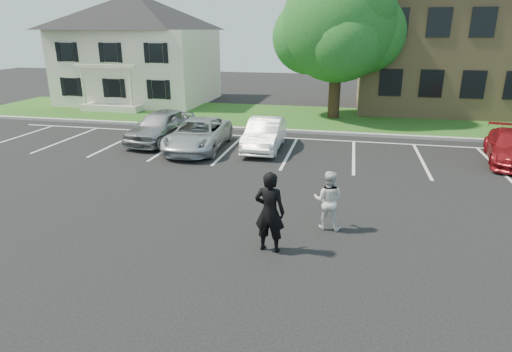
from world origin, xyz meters
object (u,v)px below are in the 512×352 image
at_px(man_black_suit, 270,212).
at_px(car_silver_minivan, 198,135).
at_px(car_silver_west, 161,126).
at_px(man_white_shirt, 328,200).
at_px(tree, 340,27).
at_px(car_white_sedan, 265,134).
at_px(house, 139,49).
at_px(car_red_compact, 512,147).

xyz_separation_m(man_black_suit, car_silver_minivan, (-4.93, 8.68, -0.34)).
distance_m(car_silver_west, car_silver_minivan, 2.38).
xyz_separation_m(man_black_suit, man_white_shirt, (1.32, 1.56, -0.20)).
height_order(man_black_suit, man_white_shirt, man_black_suit).
relative_size(tree, man_black_suit, 4.29).
bearing_deg(man_white_shirt, car_white_sedan, -61.80).
xyz_separation_m(house, man_black_suit, (13.76, -20.89, -2.80)).
bearing_deg(car_white_sedan, car_red_compact, -0.68).
bearing_deg(tree, car_silver_west, -135.98).
distance_m(car_silver_minivan, car_white_sedan, 3.03).
height_order(car_silver_minivan, car_red_compact, car_silver_minivan).
bearing_deg(house, car_red_compact, -27.41).
distance_m(house, car_silver_west, 13.45).
height_order(house, tree, tree).
bearing_deg(car_red_compact, car_silver_minivan, -166.88).
relative_size(man_black_suit, man_white_shirt, 1.24).
xyz_separation_m(man_white_shirt, car_white_sedan, (-3.29, 7.78, -0.14)).
bearing_deg(house, tree, -13.76).
xyz_separation_m(tree, car_silver_minivan, (-5.79, -8.63, -4.67)).
bearing_deg(man_black_suit, car_silver_west, -48.54).
distance_m(man_white_shirt, car_white_sedan, 8.45).
height_order(car_silver_west, car_silver_minivan, car_silver_west).
bearing_deg(man_white_shirt, tree, -83.08).
bearing_deg(car_silver_minivan, car_white_sedan, 10.51).
bearing_deg(car_white_sedan, man_black_suit, -79.26).
height_order(tree, car_red_compact, tree).
xyz_separation_m(tree, car_silver_west, (-7.99, -7.72, -4.57)).
height_order(tree, man_black_suit, tree).
relative_size(car_silver_minivan, car_white_sedan, 1.17).
relative_size(car_silver_west, car_white_sedan, 1.09).
bearing_deg(car_red_compact, car_white_sedan, -169.63).
bearing_deg(car_white_sedan, tree, 69.23).
bearing_deg(car_silver_west, car_red_compact, 6.27).
bearing_deg(car_silver_minivan, house, 123.69).
distance_m(man_black_suit, car_silver_minivan, 9.99).
bearing_deg(house, car_silver_minivan, -54.15).
bearing_deg(car_white_sedan, man_white_shirt, -68.25).
bearing_deg(car_silver_west, man_white_shirt, -36.68).
height_order(man_white_shirt, car_white_sedan, man_white_shirt).
xyz_separation_m(man_white_shirt, car_silver_west, (-8.45, 8.03, -0.05)).
xyz_separation_m(tree, man_black_suit, (-0.86, -17.31, -4.32)).
relative_size(house, man_white_shirt, 6.23).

